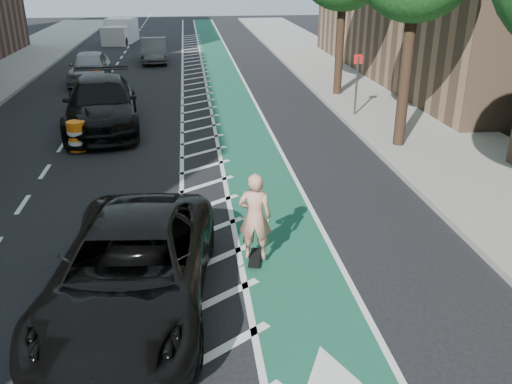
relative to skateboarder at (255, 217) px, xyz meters
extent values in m
plane|color=black|center=(-2.30, -1.25, -1.02)|extent=(120.00, 120.00, 0.00)
cube|color=#17533D|center=(0.70, 8.75, -1.01)|extent=(2.00, 90.00, 0.01)
cube|color=silver|center=(-0.80, 8.75, -1.01)|extent=(1.40, 90.00, 0.01)
cube|color=gray|center=(7.20, 8.75, -0.94)|extent=(5.00, 90.00, 0.15)
cube|color=gray|center=(4.75, 8.75, -0.94)|extent=(0.12, 90.00, 0.16)
cylinder|color=#382619|center=(5.60, 6.75, 1.18)|extent=(0.36, 0.36, 4.40)
cylinder|color=#382619|center=(5.60, 14.75, 1.18)|extent=(0.36, 0.36, 4.40)
cylinder|color=#4C4C4C|center=(5.30, 10.75, 0.18)|extent=(0.08, 0.08, 2.40)
cube|color=red|center=(5.30, 10.75, 1.28)|extent=(0.35, 0.02, 0.35)
cube|color=black|center=(0.00, 0.00, -0.93)|extent=(0.38, 0.82, 0.03)
cylinder|color=black|center=(-0.03, 0.27, -0.99)|extent=(0.04, 0.07, 0.06)
cylinder|color=black|center=(0.13, 0.24, -0.99)|extent=(0.04, 0.07, 0.06)
cylinder|color=black|center=(-0.13, -0.24, -0.99)|extent=(0.04, 0.07, 0.06)
cylinder|color=black|center=(0.03, -0.27, -0.99)|extent=(0.04, 0.07, 0.06)
imported|color=tan|center=(0.00, 0.00, 0.00)|extent=(0.74, 0.56, 1.82)
imported|color=black|center=(-2.30, -1.37, -0.23)|extent=(3.12, 5.85, 1.57)
imported|color=black|center=(-4.39, 10.45, -0.11)|extent=(3.24, 6.52, 1.82)
imported|color=#969499|center=(-6.20, 19.35, -0.23)|extent=(1.96, 4.65, 1.57)
imported|color=#515155|center=(-3.22, 25.45, -0.29)|extent=(1.73, 4.44, 1.44)
cube|color=white|center=(-6.21, 35.74, -0.10)|extent=(2.39, 3.17, 1.82)
cube|color=white|center=(-6.51, 33.57, -0.33)|extent=(2.01, 1.70, 1.37)
cylinder|color=black|center=(-7.38, 33.32, -0.70)|extent=(0.31, 0.66, 0.64)
cylinder|color=black|center=(-5.75, 33.10, -0.70)|extent=(0.31, 0.66, 0.64)
cylinder|color=black|center=(-6.92, 36.58, -0.70)|extent=(0.31, 0.66, 0.64)
cylinder|color=black|center=(-5.30, 36.35, -0.70)|extent=(0.31, 0.66, 0.64)
cylinder|color=orange|center=(-4.83, 7.75, -0.51)|extent=(0.58, 0.58, 1.01)
cylinder|color=silver|center=(-4.83, 7.75, -0.68)|extent=(0.59, 0.59, 0.13)
cylinder|color=silver|center=(-4.83, 7.75, -0.37)|extent=(0.59, 0.59, 0.13)
cylinder|color=black|center=(-4.83, 7.75, -0.99)|extent=(0.74, 0.74, 0.04)
cylinder|color=orange|center=(-5.46, 11.84, -0.54)|extent=(0.56, 0.56, 0.96)
cylinder|color=silver|center=(-5.46, 11.84, -0.70)|extent=(0.57, 0.57, 0.13)
cylinder|color=silver|center=(-5.46, 11.84, -0.40)|extent=(0.57, 0.57, 0.13)
cylinder|color=black|center=(-5.46, 11.84, -0.99)|extent=(0.71, 0.71, 0.04)
cylinder|color=#FF500D|center=(-5.71, 17.75, -0.58)|extent=(0.50, 0.50, 0.87)
cylinder|color=silver|center=(-5.71, 17.75, -0.73)|extent=(0.51, 0.51, 0.12)
cylinder|color=silver|center=(-5.71, 17.75, -0.46)|extent=(0.51, 0.51, 0.12)
cylinder|color=black|center=(-5.71, 17.75, -1.00)|extent=(0.64, 0.64, 0.04)
camera|label=1|loc=(-1.17, -9.61, 4.58)|focal=38.00mm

